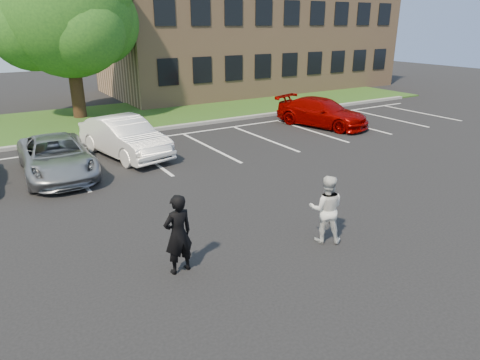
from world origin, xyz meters
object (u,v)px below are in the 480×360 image
tree (69,15)px  man_black_suit (178,234)px  office_building (251,34)px  car_silver_minivan (56,157)px  car_white_sedan (124,137)px  car_red_compact (322,112)px  man_white_shirt (326,209)px

tree → man_black_suit: bearing=-96.0°
office_building → tree: (-14.45, -4.92, 1.19)m
car_silver_minivan → car_white_sedan: bearing=22.2°
office_building → car_red_compact: office_building is taller
man_white_shirt → car_silver_minivan: bearing=-24.2°
office_building → car_white_sedan: bearing=-137.6°
man_white_shirt → car_red_compact: bearing=-94.2°
car_red_compact → tree: bearing=122.3°
man_white_shirt → car_red_compact: (8.26, 9.33, -0.14)m
office_building → man_black_suit: (-16.27, -22.22, -3.28)m
office_building → car_red_compact: bearing=-108.3°
tree → car_red_compact: bearing=-40.6°
tree → car_silver_minivan: size_ratio=1.84×
office_building → car_red_compact: size_ratio=4.64×
car_silver_minivan → car_white_sedan: 2.88m
office_building → car_white_sedan: size_ratio=4.80×
office_building → man_black_suit: office_building is taller
man_white_shirt → car_silver_minivan: (-4.60, 8.46, -0.17)m
man_white_shirt → office_building: bearing=-81.8°
office_building → car_silver_minivan: bearing=-140.3°
tree → man_white_shirt: bearing=-84.5°
man_white_shirt → car_white_sedan: man_white_shirt is taller
tree → car_white_sedan: size_ratio=1.88×
office_building → tree: size_ratio=2.55×
man_black_suit → man_white_shirt: bearing=164.3°
office_building → man_white_shirt: size_ratio=13.36×
tree → man_white_shirt: (1.73, -17.90, -4.51)m
man_black_suit → man_white_shirt: man_black_suit is taller
man_black_suit → car_silver_minivan: size_ratio=0.37×
tree → car_white_sedan: tree is taller
man_black_suit → man_white_shirt: 3.60m
office_building → car_red_compact: (-4.46, -13.48, -3.46)m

